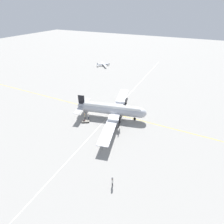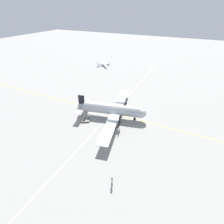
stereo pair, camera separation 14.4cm
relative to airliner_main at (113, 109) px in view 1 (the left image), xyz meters
The scene contains 12 objects.
ground_plane 2.52m from the airliner_main, 167.06° to the right, with size 300.00×300.00×0.00m, color gray.
apron_line_eastwest 3.05m from the airliner_main, 102.77° to the left, with size 120.00×0.16×0.01m.
apron_line_northsouth 2.84m from the airliner_main, behind, with size 0.16×120.00×0.01m.
airliner_main is the anchor object (origin of this frame).
crew_foreground 21.18m from the airliner_main, 65.01° to the right, with size 0.47×0.46×1.83m.
passenger_boarding 7.81m from the airliner_main, 146.57° to the right, with size 0.39×0.57×1.87m.
ramp_agent 6.93m from the airliner_main, 147.03° to the right, with size 0.49×0.38×1.70m.
suitcase_near_door 8.23m from the airliner_main, 139.44° to the right, with size 0.41×0.20×0.48m.
suitcase_upright_spare 8.42m from the airliner_main, 137.66° to the right, with size 0.43×0.15×0.63m.
baggage_cart 8.00m from the airliner_main, 137.50° to the right, with size 2.28×2.02×0.56m.
light_aircraft_distant 47.53m from the airliner_main, 121.53° to the left, with size 6.84×7.15×1.76m.
traffic_cone 4.03m from the airliner_main, 71.85° to the right, with size 0.47×0.47×0.62m.
Camera 1 is at (17.49, -36.04, 26.25)m, focal length 28.00 mm.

